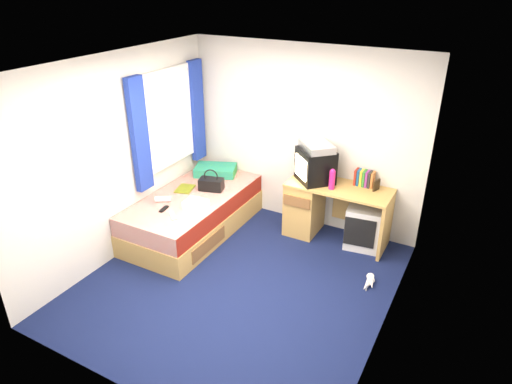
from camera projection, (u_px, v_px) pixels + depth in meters
The scene contains 20 objects.
ground at pixel (239, 283), 5.14m from camera, with size 3.40×3.40×0.00m, color #0C1438.
room_shell at pixel (236, 164), 4.51m from camera, with size 3.40×3.40×3.40m.
bed at pixel (194, 213), 6.05m from camera, with size 1.01×2.00×0.54m.
pillow at pixel (216, 170), 6.50m from camera, with size 0.57×0.36×0.12m, color teal.
desk at pixel (317, 206), 5.95m from camera, with size 1.30×0.55×0.75m.
storage_cube at pixel (365, 226), 5.74m from camera, with size 0.44×0.44×0.55m, color silver.
crt_tv at pixel (315, 165), 5.73m from camera, with size 0.58×0.58×0.43m.
vcr at pixel (317, 146), 5.62m from camera, with size 0.46×0.33×0.09m, color #B6B6B8.
book_row at pixel (364, 178), 5.65m from camera, with size 0.24×0.13×0.20m.
picture_frame at pixel (377, 185), 5.54m from camera, with size 0.02×0.12×0.14m, color black.
pink_water_bottle at pixel (332, 180), 5.56m from camera, with size 0.07×0.07×0.23m, color #D61E74.
aerosol_can at pixel (328, 176), 5.74m from camera, with size 0.05×0.05×0.19m, color silver.
handbag at pixel (211, 184), 6.03m from camera, with size 0.35×0.26×0.29m.
towel at pixel (196, 204), 5.60m from camera, with size 0.27×0.22×0.09m, color white.
magazine at pixel (185, 189), 6.08m from camera, with size 0.21×0.28×0.01m, color #BED217.
water_bottle at pixel (163, 199), 5.75m from camera, with size 0.07×0.07×0.20m, color white.
colour_swatch_fan at pixel (172, 216), 5.42m from camera, with size 0.22×0.06×0.01m, color #FB9A37.
remote_control at pixel (164, 209), 5.56m from camera, with size 0.05×0.16×0.02m, color black.
window_assembly at pixel (169, 121), 5.90m from camera, with size 0.11×1.42×1.40m.
white_heels at pixel (369, 283), 5.07m from camera, with size 0.16×0.30×0.09m.
Camera 1 is at (2.17, -3.57, 3.18)m, focal length 32.00 mm.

